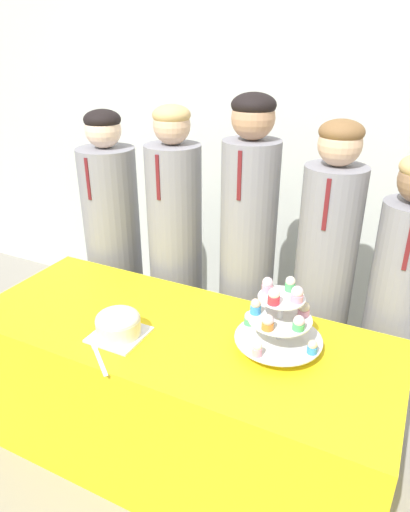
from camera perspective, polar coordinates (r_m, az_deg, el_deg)
wall_back at (r=2.85m, az=9.83°, el=15.41°), size 9.00×0.06×2.70m
table at (r=2.15m, az=-3.29°, el=-17.20°), size 1.80×0.70×0.73m
round_cake at (r=1.88m, az=-10.80°, el=-8.31°), size 0.21×0.21×0.12m
cake_knife at (r=1.85m, az=-13.48°, el=-11.41°), size 0.20×0.17×0.01m
cupcake_stand at (r=1.76m, az=9.29°, el=-7.60°), size 0.34×0.34×0.29m
student_0 at (r=2.73m, az=-11.27°, el=0.77°), size 0.32×0.32×1.50m
student_1 at (r=2.50m, az=-3.67°, el=-0.34°), size 0.29×0.29×1.55m
student_2 at (r=2.32m, az=5.24°, el=-1.21°), size 0.27×0.28×1.62m
student_3 at (r=2.25m, az=14.39°, el=-4.27°), size 0.27×0.28×1.54m
student_4 at (r=2.24m, az=22.56°, el=-6.95°), size 0.26×0.27×1.43m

